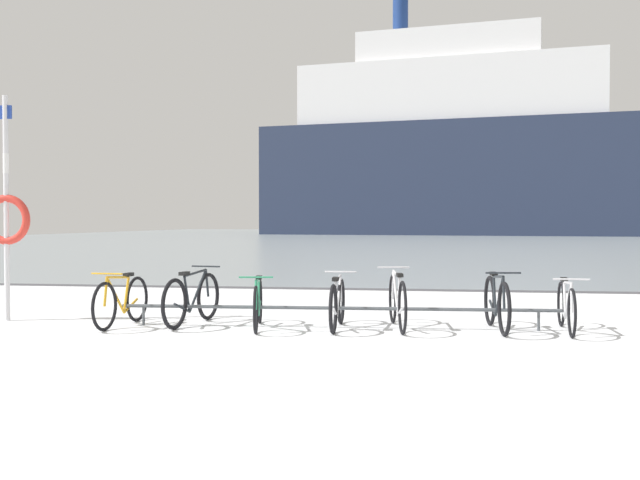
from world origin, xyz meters
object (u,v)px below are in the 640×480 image
(bicycle_5, at_px, (497,303))
(bicycle_4, at_px, (397,301))
(rescue_post, at_px, (6,214))
(ferry_ship, at_px, (455,150))
(bicycle_6, at_px, (566,306))
(bicycle_1, at_px, (192,299))
(bicycle_3, at_px, (337,304))
(bicycle_0, at_px, (121,301))
(bicycle_2, at_px, (258,304))

(bicycle_5, bearing_deg, bicycle_4, -179.81)
(bicycle_4, xyz_separation_m, rescue_post, (-5.87, -0.01, 1.23))
(bicycle_5, height_order, ferry_ship, ferry_ship)
(bicycle_5, height_order, bicycle_6, bicycle_5)
(bicycle_1, relative_size, bicycle_5, 1.03)
(bicycle_3, xyz_separation_m, bicycle_5, (2.19, 0.13, 0.02))
(bicycle_5, distance_m, ferry_ship, 70.23)
(bicycle_4, relative_size, ferry_ship, 0.04)
(bicycle_1, height_order, bicycle_3, bicycle_1)
(bicycle_0, bearing_deg, bicycle_5, 3.70)
(bicycle_4, distance_m, bicycle_6, 2.28)
(bicycle_1, distance_m, bicycle_4, 2.96)
(bicycle_5, relative_size, rescue_post, 0.51)
(bicycle_5, bearing_deg, bicycle_1, -179.60)
(bicycle_2, bearing_deg, ferry_ship, 85.79)
(bicycle_0, relative_size, rescue_post, 0.49)
(bicycle_6, bearing_deg, bicycle_3, -177.25)
(ferry_ship, bearing_deg, bicycle_3, -93.32)
(bicycle_2, bearing_deg, rescue_post, 176.30)
(bicycle_0, relative_size, bicycle_6, 0.97)
(bicycle_2, bearing_deg, bicycle_1, 166.81)
(bicycle_0, xyz_separation_m, ferry_ship, (7.13, 70.01, 8.63))
(bicycle_0, height_order, bicycle_4, bicycle_4)
(bicycle_1, relative_size, bicycle_6, 1.04)
(bicycle_3, relative_size, ferry_ship, 0.04)
(bicycle_2, xyz_separation_m, bicycle_5, (3.29, 0.27, 0.03))
(bicycle_1, bearing_deg, bicycle_3, -2.77)
(bicycle_3, bearing_deg, ferry_ship, 86.68)
(bicycle_2, relative_size, bicycle_4, 0.91)
(bicycle_1, height_order, ferry_ship, ferry_ship)
(ferry_ship, bearing_deg, bicycle_0, -95.82)
(bicycle_0, bearing_deg, bicycle_3, 3.84)
(bicycle_3, bearing_deg, bicycle_2, -172.83)
(bicycle_4, bearing_deg, bicycle_5, 0.19)
(bicycle_1, height_order, bicycle_5, bicycle_5)
(bicycle_1, height_order, bicycle_4, bicycle_4)
(bicycle_5, bearing_deg, bicycle_3, -176.51)
(bicycle_5, distance_m, rescue_post, 7.33)
(bicycle_1, relative_size, bicycle_4, 0.99)
(ferry_ship, bearing_deg, bicycle_5, -91.53)
(bicycle_1, bearing_deg, rescue_post, 179.75)
(bicycle_0, xyz_separation_m, bicycle_3, (3.08, 0.21, -0.01))
(bicycle_1, bearing_deg, ferry_ship, 84.93)
(bicycle_3, bearing_deg, bicycle_0, -176.16)
(bicycle_4, xyz_separation_m, ferry_ship, (3.22, 69.68, 8.60))
(rescue_post, bearing_deg, bicycle_5, 0.14)
(bicycle_0, xyz_separation_m, bicycle_5, (5.27, 0.34, 0.02))
(bicycle_2, height_order, bicycle_6, same)
(bicycle_5, xyz_separation_m, rescue_post, (-7.22, -0.02, 1.23))
(bicycle_6, bearing_deg, bicycle_4, -179.49)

